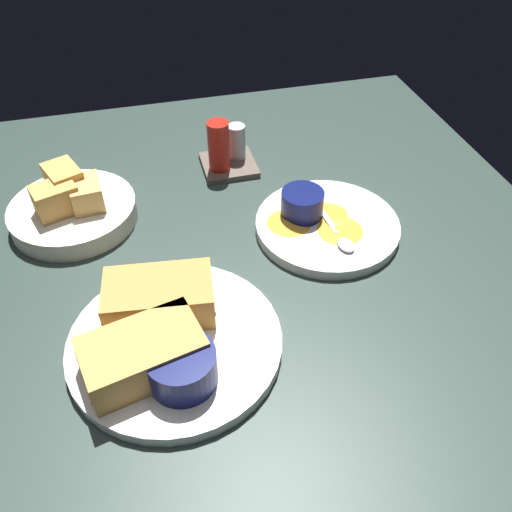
{
  "coord_description": "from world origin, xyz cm",
  "views": [
    {
      "loc": [
        -4.27,
        -47.65,
        51.22
      ],
      "look_at": [
        8.69,
        2.15,
        3.0
      ],
      "focal_mm": 36.96,
      "sensor_mm": 36.0,
      "label": 1
    }
  ],
  "objects": [
    {
      "name": "ground_plane",
      "position": [
        0.0,
        0.0,
        -1.5
      ],
      "size": [
        110.0,
        110.0,
        3.0
      ],
      "primitive_type": "cube",
      "color": "#283833"
    },
    {
      "name": "plate_sandwich_main",
      "position": [
        -3.84,
        -7.83,
        0.8
      ],
      "size": [
        25.49,
        25.49,
        1.6
      ],
      "primitive_type": "cylinder",
      "color": "white",
      "rests_on": "ground_plane"
    },
    {
      "name": "sandwich_half_near",
      "position": [
        -4.76,
        -3.07,
        4.0
      ],
      "size": [
        14.02,
        9.14,
        4.8
      ],
      "color": "#C68C42",
      "rests_on": "plate_sandwich_main"
    },
    {
      "name": "sandwich_half_far",
      "position": [
        -7.5,
        -11.0,
        4.0
      ],
      "size": [
        14.49,
        10.33,
        4.8
      ],
      "color": "tan",
      "rests_on": "plate_sandwich_main"
    },
    {
      "name": "ramekin_dark_sauce",
      "position": [
        -3.65,
        -13.56,
        3.94
      ],
      "size": [
        7.67,
        7.67,
        4.38
      ],
      "color": "#0C144C",
      "rests_on": "plate_sandwich_main"
    },
    {
      "name": "spoon_by_dark_ramekin",
      "position": [
        -1.92,
        -7.92,
        1.96
      ],
      "size": [
        4.32,
        9.86,
        0.8
      ],
      "color": "silver",
      "rests_on": "plate_sandwich_main"
    },
    {
      "name": "plate_chips_companion",
      "position": [
        21.22,
        8.13,
        0.8
      ],
      "size": [
        21.39,
        21.39,
        1.6
      ],
      "primitive_type": "cylinder",
      "color": "white",
      "rests_on": "ground_plane"
    },
    {
      "name": "ramekin_light_gravy",
      "position": [
        18.01,
        10.81,
        3.75
      ],
      "size": [
        6.31,
        6.31,
        4.02
      ],
      "color": "#0C144C",
      "rests_on": "plate_chips_companion"
    },
    {
      "name": "spoon_by_gravy_ramekin",
      "position": [
        21.61,
        3.5,
        1.96
      ],
      "size": [
        2.46,
        9.94,
        0.8
      ],
      "color": "silver",
      "rests_on": "plate_chips_companion"
    },
    {
      "name": "plantain_chip_scatter",
      "position": [
        20.2,
        7.81,
        1.9
      ],
      "size": [
        14.07,
        11.63,
        0.6
      ],
      "color": "gold",
      "rests_on": "plate_chips_companion"
    },
    {
      "name": "bread_basket_rear",
      "position": [
        -15.22,
        20.06,
        2.44
      ],
      "size": [
        18.86,
        18.86,
        7.99
      ],
      "color": "silver",
      "rests_on": "ground_plane"
    },
    {
      "name": "condiment_caddy",
      "position": [
        10.21,
        28.01,
        3.41
      ],
      "size": [
        9.0,
        9.0,
        9.5
      ],
      "color": "brown",
      "rests_on": "ground_plane"
    }
  ]
}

